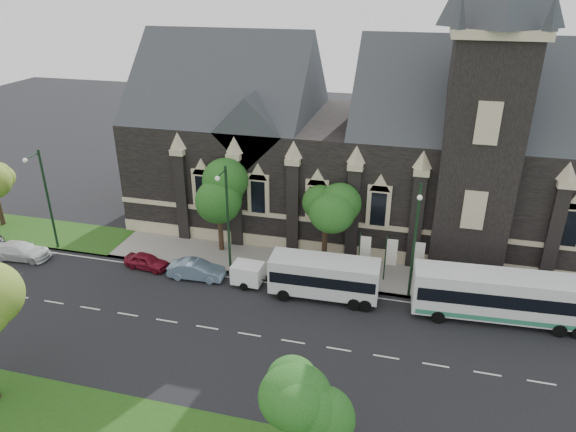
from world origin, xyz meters
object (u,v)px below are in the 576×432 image
(street_lamp_near, at_px, (415,236))
(car_far_red, at_px, (147,261))
(tree_walk_left, at_px, (221,188))
(sedan, at_px, (197,270))
(tree_park_east, at_px, (312,398))
(box_trailer, at_px, (248,273))
(tour_coach, at_px, (503,296))
(banner_flag_left, at_px, (363,251))
(banner_flag_center, at_px, (389,255))
(banner_flag_right, at_px, (416,258))
(street_lamp_mid, at_px, (227,215))
(car_far_white, at_px, (21,251))
(shuttle_bus, at_px, (324,276))
(tree_walk_right, at_px, (329,198))
(street_lamp_far, at_px, (45,195))

(street_lamp_near, xyz_separation_m, car_far_red, (-20.81, -0.89, -4.48))
(tree_walk_left, height_order, sedan, tree_walk_left)
(tree_park_east, bearing_deg, box_trailer, 118.41)
(tree_walk_left, xyz_separation_m, tour_coach, (22.00, -4.72, -3.84))
(banner_flag_left, height_order, banner_flag_center, same)
(banner_flag_right, bearing_deg, tour_coach, -27.03)
(banner_flag_center, bearing_deg, tree_walk_left, 173.11)
(street_lamp_mid, height_order, car_far_white, street_lamp_mid)
(banner_flag_center, xyz_separation_m, banner_flag_right, (2.00, 0.00, 0.00))
(shuttle_bus, relative_size, car_far_red, 2.17)
(banner_flag_left, distance_m, sedan, 13.04)
(banner_flag_right, distance_m, shuttle_bus, 7.18)
(tree_walk_right, xyz_separation_m, street_lamp_mid, (-7.21, -3.62, -0.71))
(tree_walk_right, height_order, car_far_white, tree_walk_right)
(street_lamp_near, height_order, car_far_red, street_lamp_near)
(tree_park_east, xyz_separation_m, car_far_red, (-16.99, 15.52, -3.99))
(banner_flag_left, bearing_deg, banner_flag_center, 0.00)
(street_lamp_near, xyz_separation_m, banner_flag_right, (0.29, 1.91, -2.73))
(tree_park_east, relative_size, shuttle_bus, 0.78)
(banner_flag_left, xyz_separation_m, box_trailer, (-8.33, -3.13, -1.38))
(tree_walk_left, height_order, street_lamp_near, street_lamp_near)
(street_lamp_mid, height_order, street_lamp_far, same)
(car_far_red, bearing_deg, street_lamp_mid, -75.84)
(banner_flag_left, relative_size, car_far_red, 1.08)
(tree_walk_right, bearing_deg, tour_coach, -20.00)
(tree_walk_right, xyz_separation_m, banner_flag_right, (7.08, -1.71, -3.43))
(banner_flag_left, distance_m, banner_flag_center, 2.00)
(tree_walk_left, height_order, car_far_red, tree_walk_left)
(box_trailer, bearing_deg, car_far_white, -174.90)
(shuttle_bus, relative_size, box_trailer, 2.40)
(banner_flag_center, relative_size, box_trailer, 1.20)
(tree_park_east, distance_m, banner_flag_left, 18.46)
(banner_flag_right, height_order, tour_coach, banner_flag_right)
(tour_coach, xyz_separation_m, shuttle_bus, (-12.29, -0.24, -0.13))
(box_trailer, xyz_separation_m, car_far_white, (-19.76, -0.88, -0.29))
(tree_park_east, distance_m, banner_flag_right, 18.91)
(car_far_white, bearing_deg, tree_walk_left, -75.68)
(shuttle_bus, bearing_deg, tree_walk_left, 151.33)
(box_trailer, relative_size, car_far_red, 0.90)
(street_lamp_near, distance_m, box_trailer, 12.79)
(banner_flag_left, relative_size, banner_flag_center, 1.00)
(tree_walk_right, bearing_deg, street_lamp_mid, -153.35)
(tree_park_east, xyz_separation_m, street_lamp_mid, (-10.18, 16.42, 0.49))
(street_lamp_mid, distance_m, car_far_white, 18.46)
(street_lamp_mid, xyz_separation_m, street_lamp_far, (-16.00, 0.00, 0.00))
(street_lamp_near, distance_m, street_lamp_mid, 14.00)
(tree_park_east, bearing_deg, shuttle_bus, 98.54)
(street_lamp_near, bearing_deg, banner_flag_right, 81.44)
(street_lamp_far, xyz_separation_m, shuttle_bus, (23.91, -1.35, -3.35))
(tree_park_east, distance_m, street_lamp_mid, 19.32)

